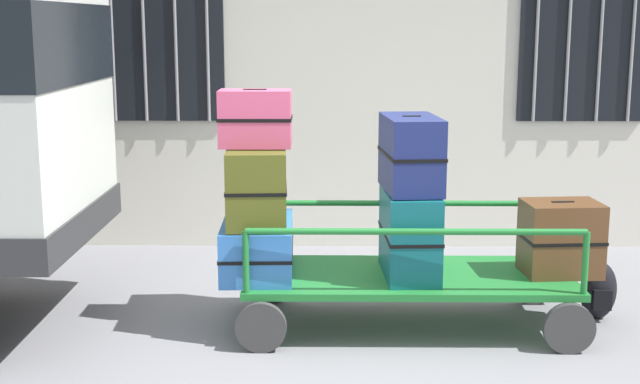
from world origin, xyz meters
The scene contains 10 objects.
ground_plane centered at (0.00, 0.00, 0.00)m, with size 40.00×40.00×0.00m, color gray.
luggage_cart centered at (0.38, 0.45, 0.33)m, with size 2.41×1.10×0.40m.
cart_railing centered at (0.38, 0.45, 0.76)m, with size 2.30×0.96×0.45m.
suitcase_left_bottom centered at (-0.71, 0.48, 0.59)m, with size 0.54×0.89×0.38m.
suitcase_left_middle centered at (-0.71, 0.49, 1.05)m, with size 0.47×0.88×0.54m.
suitcase_left_top centered at (-0.71, 0.43, 1.52)m, with size 0.51×0.30×0.40m.
suitcase_midleft_bottom centered at (0.38, 0.43, 0.70)m, with size 0.41×0.78×0.62m.
suitcase_midleft_middle centered at (0.38, 0.45, 1.28)m, with size 0.43×0.73×0.53m.
suitcase_center_bottom centered at (1.47, 0.47, 0.66)m, with size 0.57×0.46×0.53m.
backpack centered at (1.81, 0.63, 0.22)m, with size 0.27×0.22×0.44m.
Camera 1 is at (-0.20, -5.61, 2.19)m, focal length 48.93 mm.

